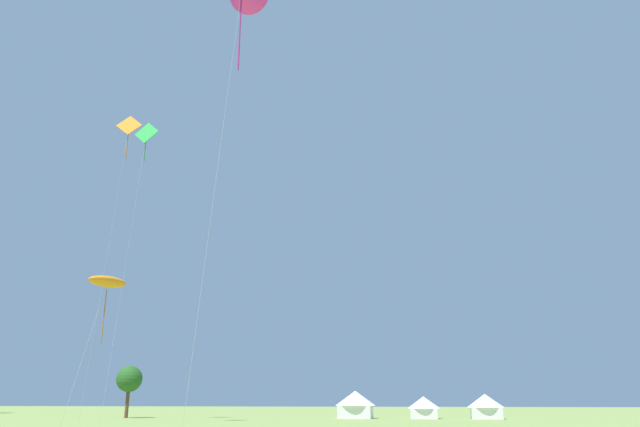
{
  "coord_description": "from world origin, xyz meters",
  "views": [
    {
      "loc": [
        6.33,
        -4.82,
        2.16
      ],
      "look_at": [
        0.0,
        32.0,
        13.72
      ],
      "focal_mm": 33.86,
      "sensor_mm": 36.0,
      "label": 1
    }
  ],
  "objects_px": {
    "kite_green_diamond": "(146,136)",
    "festival_tent_center": "(485,405)",
    "kite_orange_parafoil": "(107,282)",
    "festival_tent_right": "(355,403)",
    "kite_orange_diamond": "(129,129)",
    "tree_distant_left": "(129,379)",
    "festival_tent_left": "(424,406)"
  },
  "relations": [
    {
      "from": "kite_green_diamond",
      "to": "festival_tent_center",
      "type": "bearing_deg",
      "value": 33.06
    },
    {
      "from": "kite_orange_parafoil",
      "to": "festival_tent_right",
      "type": "relative_size",
      "value": 1.93
    },
    {
      "from": "kite_green_diamond",
      "to": "kite_orange_parafoil",
      "type": "distance_m",
      "value": 29.64
    },
    {
      "from": "kite_green_diamond",
      "to": "kite_orange_diamond",
      "type": "bearing_deg",
      "value": 128.8
    },
    {
      "from": "kite_orange_parafoil",
      "to": "tree_distant_left",
      "type": "xyz_separation_m",
      "value": [
        -17.97,
        39.66,
        -4.45
      ]
    },
    {
      "from": "kite_orange_diamond",
      "to": "tree_distant_left",
      "type": "distance_m",
      "value": 31.38
    },
    {
      "from": "kite_orange_parafoil",
      "to": "kite_green_diamond",
      "type": "bearing_deg",
      "value": 113.44
    },
    {
      "from": "festival_tent_right",
      "to": "festival_tent_left",
      "type": "distance_m",
      "value": 8.23
    },
    {
      "from": "kite_green_diamond",
      "to": "festival_tent_right",
      "type": "distance_m",
      "value": 39.93
    },
    {
      "from": "festival_tent_center",
      "to": "tree_distant_left",
      "type": "bearing_deg",
      "value": -175.79
    },
    {
      "from": "kite_green_diamond",
      "to": "kite_orange_parafoil",
      "type": "relative_size",
      "value": 3.19
    },
    {
      "from": "kite_orange_parafoil",
      "to": "festival_tent_center",
      "type": "distance_m",
      "value": 50.54
    },
    {
      "from": "kite_green_diamond",
      "to": "festival_tent_right",
      "type": "height_order",
      "value": "kite_green_diamond"
    },
    {
      "from": "kite_orange_parafoil",
      "to": "festival_tent_right",
      "type": "height_order",
      "value": "kite_orange_parafoil"
    },
    {
      "from": "festival_tent_right",
      "to": "tree_distant_left",
      "type": "height_order",
      "value": "tree_distant_left"
    },
    {
      "from": "kite_orange_diamond",
      "to": "festival_tent_left",
      "type": "bearing_deg",
      "value": 22.73
    },
    {
      "from": "festival_tent_left",
      "to": "festival_tent_center",
      "type": "distance_m",
      "value": 7.19
    },
    {
      "from": "kite_orange_diamond",
      "to": "festival_tent_right",
      "type": "xyz_separation_m",
      "value": [
        25.75,
        14.23,
        -32.12
      ]
    },
    {
      "from": "festival_tent_left",
      "to": "tree_distant_left",
      "type": "xyz_separation_m",
      "value": [
        -36.47,
        -3.21,
        3.21
      ]
    },
    {
      "from": "kite_green_diamond",
      "to": "festival_tent_left",
      "type": "distance_m",
      "value": 44.68
    },
    {
      "from": "festival_tent_left",
      "to": "festival_tent_right",
      "type": "bearing_deg",
      "value": 180.0
    },
    {
      "from": "festival_tent_right",
      "to": "tree_distant_left",
      "type": "distance_m",
      "value": 28.57
    },
    {
      "from": "festival_tent_right",
      "to": "kite_green_diamond",
      "type": "bearing_deg",
      "value": -130.39
    },
    {
      "from": "kite_green_diamond",
      "to": "tree_distant_left",
      "type": "relative_size",
      "value": 4.83
    },
    {
      "from": "kite_green_diamond",
      "to": "festival_tent_left",
      "type": "bearing_deg",
      "value": 39.42
    },
    {
      "from": "kite_orange_parafoil",
      "to": "festival_tent_left",
      "type": "distance_m",
      "value": 47.32
    },
    {
      "from": "festival_tent_right",
      "to": "festival_tent_center",
      "type": "height_order",
      "value": "festival_tent_right"
    },
    {
      "from": "kite_orange_diamond",
      "to": "festival_tent_center",
      "type": "height_order",
      "value": "kite_orange_diamond"
    },
    {
      "from": "kite_green_diamond",
      "to": "tree_distant_left",
      "type": "distance_m",
      "value": 32.13
    },
    {
      "from": "tree_distant_left",
      "to": "kite_orange_parafoil",
      "type": "bearing_deg",
      "value": -65.63
    },
    {
      "from": "kite_orange_diamond",
      "to": "festival_tent_right",
      "type": "bearing_deg",
      "value": 28.93
    },
    {
      "from": "kite_orange_diamond",
      "to": "festival_tent_left",
      "type": "relative_size",
      "value": 9.15
    }
  ]
}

